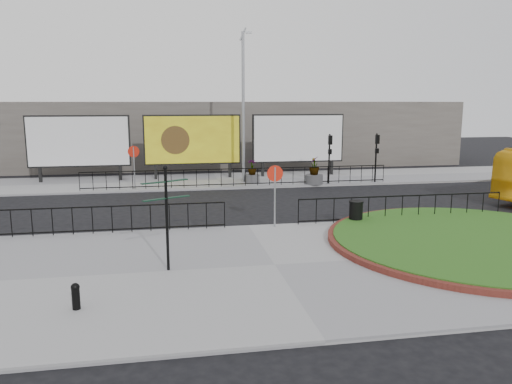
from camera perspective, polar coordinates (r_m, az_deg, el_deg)
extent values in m
plane|color=black|center=(20.25, -0.87, -4.15)|extent=(90.00, 90.00, 0.00)
cube|color=gray|center=(15.53, 2.15, -8.50)|extent=(30.00, 10.00, 0.12)
cube|color=gray|center=(31.90, -4.37, 1.30)|extent=(44.00, 6.00, 0.12)
cylinder|color=maroon|center=(19.31, 23.86, -5.14)|extent=(10.40, 10.40, 0.18)
cylinder|color=#1F5015|center=(19.31, 23.87, -5.08)|extent=(10.00, 10.00, 0.22)
cylinder|color=gray|center=(29.05, -13.74, 2.65)|extent=(0.07, 0.07, 2.40)
cylinder|color=#B61C0C|center=(28.94, -13.82, 4.51)|extent=(0.64, 0.03, 0.64)
cylinder|color=white|center=(28.96, -13.82, 4.51)|extent=(0.50, 0.03, 0.50)
cylinder|color=gray|center=(19.76, 2.17, -0.60)|extent=(0.07, 0.07, 2.40)
cylinder|color=#B61C0C|center=(19.60, 2.19, 2.13)|extent=(0.64, 0.03, 0.64)
cylinder|color=white|center=(19.62, 2.17, 2.13)|extent=(0.50, 0.03, 0.50)
cube|color=black|center=(33.56, -23.43, 1.88)|extent=(0.18, 0.18, 1.00)
cube|color=black|center=(32.79, -15.24, 2.20)|extent=(0.18, 0.18, 1.00)
cube|color=black|center=(32.88, -19.59, 5.49)|extent=(6.20, 0.25, 3.20)
cube|color=silver|center=(32.72, -19.64, 5.47)|extent=(6.00, 0.06, 3.00)
cube|color=black|center=(32.66, -11.39, 2.33)|extent=(0.18, 0.18, 1.00)
cube|color=black|center=(32.91, -3.00, 2.58)|extent=(0.18, 0.18, 1.00)
cube|color=black|center=(32.48, -7.26, 5.95)|extent=(6.20, 0.25, 3.20)
cube|color=yellow|center=(32.32, -7.25, 5.93)|extent=(6.00, 0.06, 3.00)
cube|color=black|center=(33.25, 0.76, 2.67)|extent=(0.18, 0.18, 1.00)
cube|color=black|center=(34.48, 8.63, 2.83)|extent=(0.18, 0.18, 1.00)
cube|color=black|center=(33.58, 4.82, 6.14)|extent=(6.20, 0.25, 3.20)
cube|color=silver|center=(33.42, 4.89, 6.12)|extent=(6.00, 0.06, 3.00)
cylinder|color=gray|center=(30.71, -1.47, 9.52)|extent=(0.18, 0.18, 9.00)
cylinder|color=gray|center=(30.95, -1.51, 17.60)|extent=(0.43, 0.10, 0.77)
cube|color=gray|center=(31.02, -0.84, 17.77)|extent=(0.35, 0.15, 0.12)
cylinder|color=black|center=(30.53, 8.36, 3.76)|extent=(0.10, 0.10, 3.00)
cube|color=black|center=(30.30, 8.49, 5.90)|extent=(0.22, 0.18, 0.55)
cube|color=black|center=(30.36, 8.45, 4.58)|extent=(0.20, 0.16, 0.30)
cylinder|color=black|center=(31.60, 13.53, 3.81)|extent=(0.10, 0.10, 3.00)
cube|color=black|center=(31.39, 13.71, 5.87)|extent=(0.22, 0.18, 0.55)
cube|color=black|center=(31.45, 13.66, 4.60)|extent=(0.20, 0.16, 0.30)
cube|color=#615B55|center=(41.55, -5.84, 6.77)|extent=(40.00, 10.00, 5.00)
cylinder|color=black|center=(14.84, -10.15, -3.22)|extent=(0.09, 0.09, 3.03)
sphere|color=black|center=(14.56, -10.34, 2.77)|extent=(0.13, 0.13, 0.13)
cube|color=black|center=(14.48, -11.67, 1.03)|extent=(0.71, 0.40, 0.03)
cube|color=black|center=(14.82, -9.05, 1.33)|extent=(0.67, 0.48, 0.03)
cube|color=black|center=(14.53, -11.54, -0.87)|extent=(0.69, 0.46, 0.03)
cube|color=black|center=(14.85, -8.89, -0.54)|extent=(0.71, 0.40, 0.03)
cylinder|color=black|center=(13.04, -19.88, -11.38)|extent=(0.19, 0.19, 0.53)
sphere|color=black|center=(12.93, -19.96, -10.20)|extent=(0.21, 0.21, 0.21)
cylinder|color=black|center=(20.69, 11.34, -2.41)|extent=(0.54, 0.54, 0.91)
cylinder|color=black|center=(20.59, 11.39, -1.10)|extent=(0.59, 0.59, 0.06)
cylinder|color=#4C4C4F|center=(30.80, -0.44, 1.56)|extent=(0.91, 0.91, 0.47)
imported|color=#1F5015|center=(30.70, -0.45, 2.86)|extent=(0.66, 0.66, 0.94)
cylinder|color=#4C4C4F|center=(30.41, 6.64, 1.46)|extent=(1.08, 1.08, 0.56)
imported|color=#1F5015|center=(30.29, 6.67, 3.00)|extent=(0.78, 0.78, 1.09)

